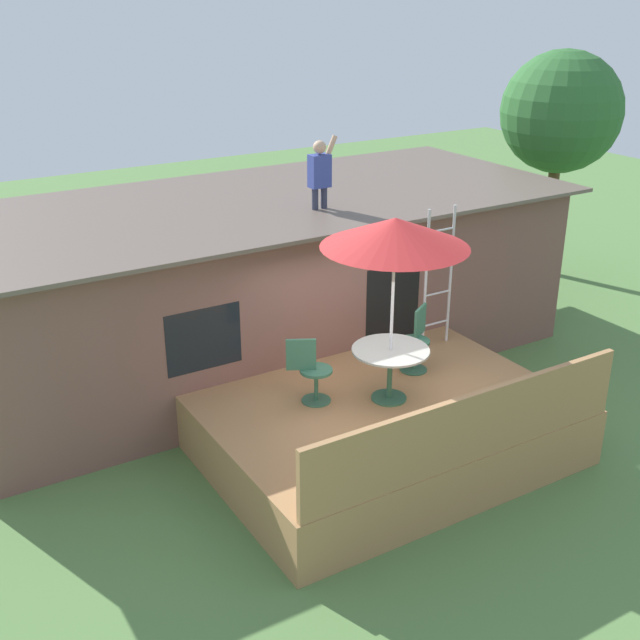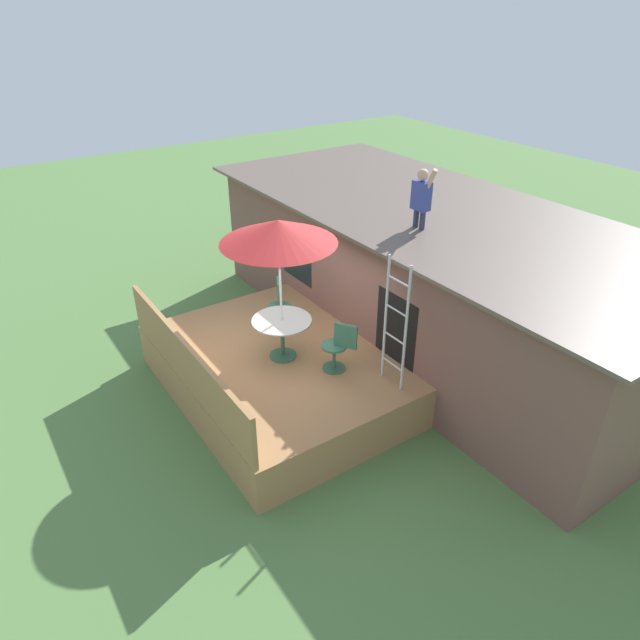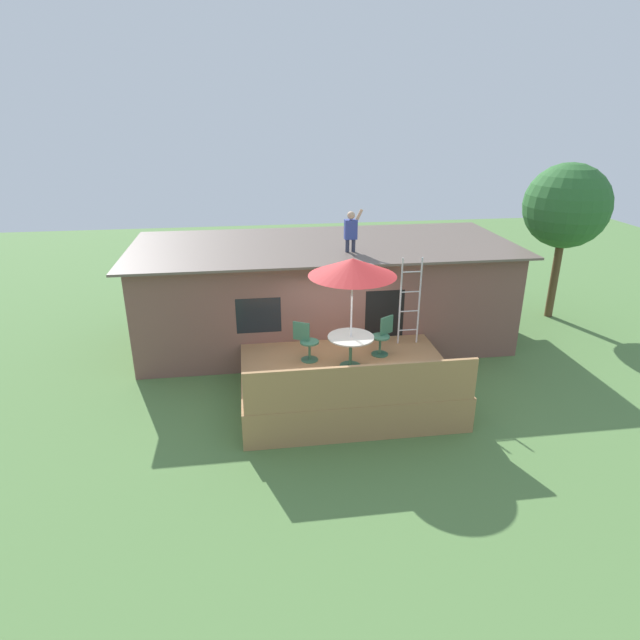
{
  "view_description": "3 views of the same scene",
  "coord_description": "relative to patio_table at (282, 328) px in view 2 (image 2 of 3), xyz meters",
  "views": [
    {
      "loc": [
        -5.65,
        -7.64,
        5.99
      ],
      "look_at": [
        -0.3,
        1.18,
        1.64
      ],
      "focal_mm": 44.64,
      "sensor_mm": 36.0,
      "label": 1
    },
    {
      "loc": [
        7.46,
        -4.16,
        6.39
      ],
      "look_at": [
        0.56,
        0.52,
        1.6
      ],
      "focal_mm": 31.91,
      "sensor_mm": 36.0,
      "label": 2
    },
    {
      "loc": [
        -2.09,
        -10.6,
        6.27
      ],
      "look_at": [
        -0.45,
        1.09,
        1.55
      ],
      "focal_mm": 29.8,
      "sensor_mm": 36.0,
      "label": 3
    }
  ],
  "objects": [
    {
      "name": "house",
      "position": [
        -0.1,
        3.56,
        0.02
      ],
      "size": [
        10.5,
        4.5,
        2.8
      ],
      "color": "brown",
      "rests_on": "ground"
    },
    {
      "name": "person_figure",
      "position": [
        0.47,
        2.58,
        2.02
      ],
      "size": [
        0.47,
        0.2,
        1.11
      ],
      "color": "#33384C",
      "rests_on": "house"
    },
    {
      "name": "patio_umbrella",
      "position": [
        -0.0,
        -0.0,
        1.76
      ],
      "size": [
        1.9,
        1.9,
        2.54
      ],
      "color": "silver",
      "rests_on": "deck"
    },
    {
      "name": "patio_chair_left",
      "position": [
        -0.94,
        0.5,
        -0.13
      ],
      "size": [
        0.58,
        0.44,
        0.92
      ],
      "rotation": [
        0.0,
        0.0,
        -0.48
      ],
      "color": "#33664C",
      "rests_on": "deck"
    },
    {
      "name": "patio_table",
      "position": [
        0.0,
        0.0,
        0.0
      ],
      "size": [
        1.04,
        1.04,
        0.74
      ],
      "color": "#33664C",
      "rests_on": "deck"
    },
    {
      "name": "patio_chair_right",
      "position": [
        0.88,
        0.57,
        -0.13
      ],
      "size": [
        0.57,
        0.45,
        0.92
      ],
      "rotation": [
        0.0,
        0.0,
        -2.57
      ],
      "color": "#33664C",
      "rests_on": "deck"
    },
    {
      "name": "deck_railing",
      "position": [
        -0.1,
        -1.74,
        -0.14
      ],
      "size": [
        4.63,
        0.08,
        0.9
      ],
      "primitive_type": "cube",
      "color": "#A87A4C",
      "rests_on": "deck"
    },
    {
      "name": "ground_plane",
      "position": [
        -0.1,
        -0.03,
        -1.39
      ],
      "size": [
        40.0,
        40.0,
        0.0
      ],
      "primitive_type": "plane",
      "color": "#567F42"
    },
    {
      "name": "step_ladder",
      "position": [
        1.67,
        1.09,
        0.51
      ],
      "size": [
        0.52,
        0.04,
        2.2
      ],
      "color": "silver",
      "rests_on": "deck"
    },
    {
      "name": "deck",
      "position": [
        -0.1,
        -0.03,
        -0.99
      ],
      "size": [
        4.73,
        3.51,
        0.8
      ],
      "primitive_type": "cube",
      "color": "#A87A4C",
      "rests_on": "ground"
    }
  ]
}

